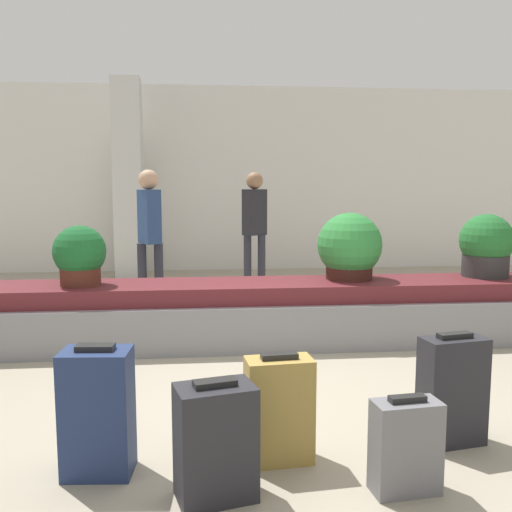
# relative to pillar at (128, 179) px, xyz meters

# --- Properties ---
(ground_plane) EXTENTS (18.00, 18.00, 0.00)m
(ground_plane) POSITION_rel_pillar_xyz_m (1.68, -5.78, -1.60)
(ground_plane) COLOR #9E937F
(back_wall) EXTENTS (18.00, 0.06, 3.20)m
(back_wall) POSITION_rel_pillar_xyz_m (1.68, 0.61, -0.00)
(back_wall) COLOR silver
(back_wall) RESTS_ON ground_plane
(carousel) EXTENTS (7.80, 0.86, 0.59)m
(carousel) POSITION_rel_pillar_xyz_m (1.68, -4.15, -1.32)
(carousel) COLOR gray
(carousel) RESTS_ON ground_plane
(pillar) EXTENTS (0.46, 0.46, 3.20)m
(pillar) POSITION_rel_pillar_xyz_m (0.00, 0.00, 0.00)
(pillar) COLOR silver
(pillar) RESTS_ON ground_plane
(suitcase_0) EXTENTS (0.40, 0.25, 0.67)m
(suitcase_0) POSITION_rel_pillar_xyz_m (2.61, -6.41, -1.28)
(suitcase_0) COLOR #232328
(suitcase_0) RESTS_ON ground_plane
(suitcase_1) EXTENTS (0.35, 0.20, 0.50)m
(suitcase_1) POSITION_rel_pillar_xyz_m (2.15, -6.90, -1.36)
(suitcase_1) COLOR slate
(suitcase_1) RESTS_ON ground_plane
(suitcase_2) EXTENTS (0.38, 0.23, 0.61)m
(suitcase_2) POSITION_rel_pillar_xyz_m (1.57, -6.53, -1.30)
(suitcase_2) COLOR #A3843D
(suitcase_2) RESTS_ON ground_plane
(suitcase_3) EXTENTS (0.42, 0.33, 0.60)m
(suitcase_3) POSITION_rel_pillar_xyz_m (1.21, -6.87, -1.31)
(suitcase_3) COLOR #232328
(suitcase_3) RESTS_ON ground_plane
(suitcase_4) EXTENTS (0.37, 0.27, 0.70)m
(suitcase_4) POSITION_rel_pillar_xyz_m (0.61, -6.57, -1.26)
(suitcase_4) COLOR navy
(suitcase_4) RESTS_ON ground_plane
(potted_plant_0) EXTENTS (0.48, 0.48, 0.56)m
(potted_plant_0) POSITION_rel_pillar_xyz_m (0.05, -4.18, -0.73)
(potted_plant_0) COLOR #4C2319
(potted_plant_0) RESTS_ON carousel
(potted_plant_1) EXTENTS (0.53, 0.53, 0.63)m
(potted_plant_1) POSITION_rel_pillar_xyz_m (4.02, -4.04, -0.70)
(potted_plant_1) COLOR #2D2D2D
(potted_plant_1) RESTS_ON carousel
(potted_plant_2) EXTENTS (0.63, 0.63, 0.65)m
(potted_plant_2) POSITION_rel_pillar_xyz_m (2.61, -4.06, -0.70)
(potted_plant_2) COLOR #381914
(potted_plant_2) RESTS_ON carousel
(traveler_0) EXTENTS (0.31, 0.37, 1.69)m
(traveler_0) POSITION_rel_pillar_xyz_m (0.55, -2.58, -0.59)
(traveler_0) COLOR #282833
(traveler_0) RESTS_ON ground_plane
(traveler_1) EXTENTS (0.36, 0.34, 1.68)m
(traveler_1) POSITION_rel_pillar_xyz_m (1.91, -1.53, -0.59)
(traveler_1) COLOR #282833
(traveler_1) RESTS_ON ground_plane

